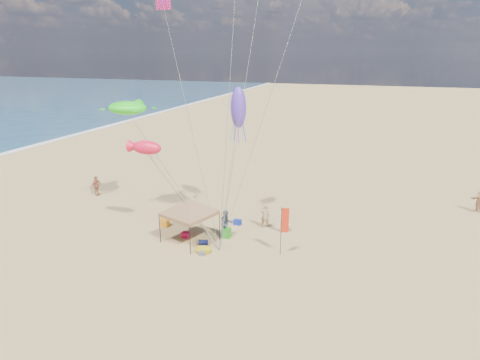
{
  "coord_description": "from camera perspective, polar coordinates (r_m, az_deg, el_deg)",
  "views": [
    {
      "loc": [
        8.25,
        -20.8,
        11.97
      ],
      "look_at": [
        0.0,
        3.0,
        4.0
      ],
      "focal_mm": 30.42,
      "sensor_mm": 36.0,
      "label": 1
    }
  ],
  "objects": [
    {
      "name": "person_far_a",
      "position": [
        37.39,
        -19.5,
        -0.76
      ],
      "size": [
        0.52,
        1.05,
        1.74
      ],
      "primitive_type": "imported",
      "rotation": [
        0.0,
        0.0,
        1.48
      ],
      "color": "#AB6141",
      "rests_on": "ground"
    },
    {
      "name": "cooler_blue",
      "position": [
        29.55,
        -0.36,
        -5.94
      ],
      "size": [
        0.54,
        0.38,
        0.38
      ],
      "primitive_type": "cube",
      "color": "#122699",
      "rests_on": "ground"
    },
    {
      "name": "bag_navy",
      "position": [
        26.71,
        -5.16,
        -8.72
      ],
      "size": [
        0.69,
        0.54,
        0.36
      ],
      "primitive_type": "cylinder",
      "rotation": [
        0.0,
        1.57,
        0.35
      ],
      "color": "#0D133B",
      "rests_on": "ground"
    },
    {
      "name": "ground",
      "position": [
        25.38,
        -2.26,
        -10.6
      ],
      "size": [
        280.0,
        280.0,
        0.0
      ],
      "primitive_type": "plane",
      "color": "tan",
      "rests_on": "ground"
    },
    {
      "name": "chair_green",
      "position": [
        27.56,
        -1.89,
        -7.4
      ],
      "size": [
        0.5,
        0.5,
        0.7
      ],
      "primitive_type": "cube",
      "color": "#258D19",
      "rests_on": "ground"
    },
    {
      "name": "beach_cart",
      "position": [
        25.76,
        -5.13,
        -9.71
      ],
      "size": [
        0.9,
        0.5,
        0.24
      ],
      "primitive_type": "cube",
      "color": "gold",
      "rests_on": "ground"
    },
    {
      "name": "person_near_c",
      "position": [
        28.21,
        6.02,
        -5.83
      ],
      "size": [
        1.1,
        0.69,
        1.64
      ],
      "primitive_type": "imported",
      "rotation": [
        0.0,
        0.0,
        3.07
      ],
      "color": "silver",
      "rests_on": "ground"
    },
    {
      "name": "feather_flag",
      "position": [
        24.75,
        6.19,
        -6.08
      ],
      "size": [
        0.46,
        0.17,
        3.13
      ],
      "color": "black",
      "rests_on": "ground"
    },
    {
      "name": "person_near_b",
      "position": [
        27.4,
        -1.91,
        -6.17
      ],
      "size": [
        1.16,
        1.16,
        1.9
      ],
      "primitive_type": "imported",
      "rotation": [
        0.0,
        0.0,
        0.8
      ],
      "color": "#333D45",
      "rests_on": "ground"
    },
    {
      "name": "turtle_kite",
      "position": [
        31.17,
        -15.52,
        9.72
      ],
      "size": [
        3.48,
        3.1,
        0.97
      ],
      "primitive_type": "ellipsoid",
      "rotation": [
        0.0,
        0.0,
        0.3
      ],
      "color": "#23F01C",
      "rests_on": "ground"
    },
    {
      "name": "crate_grey",
      "position": [
        25.49,
        -5.33,
        -10.18
      ],
      "size": [
        0.34,
        0.3,
        0.28
      ],
      "primitive_type": "cube",
      "color": "slate",
      "rests_on": "ground"
    },
    {
      "name": "bag_orange",
      "position": [
        30.48,
        -6.93,
        -5.34
      ],
      "size": [
        0.54,
        0.69,
        0.36
      ],
      "primitive_type": "cylinder",
      "rotation": [
        0.0,
        1.57,
        1.22
      ],
      "color": "#FC510E",
      "rests_on": "ground"
    },
    {
      "name": "person_near_a",
      "position": [
        28.92,
        3.54,
        -4.99
      ],
      "size": [
        0.78,
        0.7,
        1.8
      ],
      "primitive_type": "imported",
      "rotation": [
        0.0,
        0.0,
        3.65
      ],
      "color": "tan",
      "rests_on": "ground"
    },
    {
      "name": "fish_kite",
      "position": [
        27.0,
        -12.94,
        4.47
      ],
      "size": [
        2.12,
        1.18,
        0.91
      ],
      "primitive_type": "ellipsoid",
      "rotation": [
        0.0,
        0.0,
        -0.08
      ],
      "color": "#F4183C",
      "rests_on": "ground"
    },
    {
      "name": "person_far_c",
      "position": [
        36.63,
        30.52,
        -2.64
      ],
      "size": [
        1.21,
        1.63,
        1.71
      ],
      "primitive_type": "imported",
      "rotation": [
        0.0,
        0.0,
        5.22
      ],
      "color": "tan",
      "rests_on": "ground"
    },
    {
      "name": "chair_yellow",
      "position": [
        29.7,
        -10.46,
        -5.79
      ],
      "size": [
        0.5,
        0.5,
        0.7
      ],
      "primitive_type": "cube",
      "color": "orange",
      "rests_on": "ground"
    },
    {
      "name": "squid_kite",
      "position": [
        29.56,
        -0.22,
        10.12
      ],
      "size": [
        1.5,
        1.5,
        2.95
      ],
      "primitive_type": "ellipsoid",
      "rotation": [
        0.0,
        0.0,
        -0.41
      ],
      "color": "#5836C1",
      "rests_on": "ground"
    },
    {
      "name": "cooler_red",
      "position": [
        27.85,
        -7.63,
        -7.64
      ],
      "size": [
        0.54,
        0.38,
        0.38
      ],
      "primitive_type": "cube",
      "color": "#C10F3E",
      "rests_on": "ground"
    },
    {
      "name": "canopy_tent",
      "position": [
        26.33,
        -7.18,
        -2.83
      ],
      "size": [
        5.26,
        5.26,
        3.43
      ],
      "color": "black",
      "rests_on": "ground"
    },
    {
      "name": "stunt_kite_pink",
      "position": [
        37.97,
        -10.74,
        23.32
      ],
      "size": [
        1.36,
        1.0,
        1.14
      ],
      "primitive_type": "cube",
      "rotation": [
        0.44,
        0.0,
        0.4
      ],
      "color": "#FF2799",
      "rests_on": "ground"
    }
  ]
}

